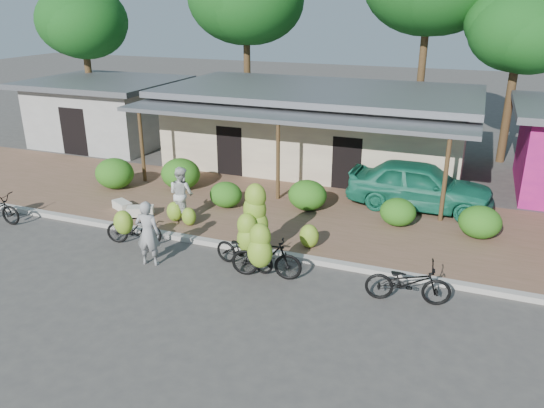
{
  "coord_description": "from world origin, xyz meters",
  "views": [
    {
      "loc": [
        6.25,
        -10.56,
        6.73
      ],
      "look_at": [
        1.03,
        2.88,
        1.2
      ],
      "focal_mm": 35.0,
      "sensor_mm": 36.0,
      "label": 1
    }
  ],
  "objects_px": {
    "bike_far_right": "(408,282)",
    "bystander": "(181,194)",
    "tree_near_right": "(516,28)",
    "bike_right": "(265,255)",
    "teal_van": "(420,185)",
    "sack_near": "(140,211)",
    "vendor": "(148,233)",
    "bike_left": "(132,227)",
    "bike_center": "(250,235)",
    "tree_back_left": "(81,19)",
    "sack_far": "(122,205)"
  },
  "relations": [
    {
      "from": "bike_left",
      "to": "bike_right",
      "type": "relative_size",
      "value": 0.91
    },
    {
      "from": "bike_center",
      "to": "teal_van",
      "type": "height_order",
      "value": "bike_center"
    },
    {
      "from": "tree_near_right",
      "to": "bike_center",
      "type": "xyz_separation_m",
      "value": [
        -6.33,
        -13.28,
        -4.84
      ]
    },
    {
      "from": "bike_center",
      "to": "teal_van",
      "type": "bearing_deg",
      "value": -21.91
    },
    {
      "from": "vendor",
      "to": "bystander",
      "type": "height_order",
      "value": "bystander"
    },
    {
      "from": "tree_near_right",
      "to": "vendor",
      "type": "bearing_deg",
      "value": -121.78
    },
    {
      "from": "tree_near_right",
      "to": "sack_near",
      "type": "xyz_separation_m",
      "value": [
        -10.98,
        -11.64,
        -5.42
      ]
    },
    {
      "from": "tree_near_right",
      "to": "bike_center",
      "type": "height_order",
      "value": "tree_near_right"
    },
    {
      "from": "vendor",
      "to": "bike_center",
      "type": "bearing_deg",
      "value": -169.29
    },
    {
      "from": "tree_near_right",
      "to": "bike_far_right",
      "type": "distance_m",
      "value": 14.82
    },
    {
      "from": "bike_left",
      "to": "teal_van",
      "type": "distance_m",
      "value": 9.49
    },
    {
      "from": "sack_near",
      "to": "vendor",
      "type": "distance_m",
      "value": 3.46
    },
    {
      "from": "bike_right",
      "to": "bystander",
      "type": "bearing_deg",
      "value": 48.41
    },
    {
      "from": "bike_left",
      "to": "sack_near",
      "type": "bearing_deg",
      "value": 14.77
    },
    {
      "from": "bike_far_right",
      "to": "bystander",
      "type": "xyz_separation_m",
      "value": [
        -7.43,
        2.28,
        0.48
      ]
    },
    {
      "from": "bike_right",
      "to": "bystander",
      "type": "distance_m",
      "value": 4.67
    },
    {
      "from": "bike_right",
      "to": "teal_van",
      "type": "xyz_separation_m",
      "value": [
        3.06,
        6.41,
        0.2
      ]
    },
    {
      "from": "teal_van",
      "to": "sack_near",
      "type": "bearing_deg",
      "value": 116.58
    },
    {
      "from": "sack_far",
      "to": "vendor",
      "type": "bearing_deg",
      "value": -43.89
    },
    {
      "from": "tree_near_right",
      "to": "sack_far",
      "type": "height_order",
      "value": "tree_near_right"
    },
    {
      "from": "tree_near_right",
      "to": "teal_van",
      "type": "xyz_separation_m",
      "value": [
        -2.53,
        -7.61,
        -4.76
      ]
    },
    {
      "from": "vendor",
      "to": "teal_van",
      "type": "bearing_deg",
      "value": -144.54
    },
    {
      "from": "bystander",
      "to": "teal_van",
      "type": "xyz_separation_m",
      "value": [
        6.96,
        3.84,
        -0.07
      ]
    },
    {
      "from": "bystander",
      "to": "bike_far_right",
      "type": "bearing_deg",
      "value": 179.83
    },
    {
      "from": "tree_near_right",
      "to": "bystander",
      "type": "bearing_deg",
      "value": -129.64
    },
    {
      "from": "tree_back_left",
      "to": "bystander",
      "type": "bearing_deg",
      "value": -40.85
    },
    {
      "from": "tree_near_right",
      "to": "bike_center",
      "type": "bearing_deg",
      "value": -115.46
    },
    {
      "from": "sack_near",
      "to": "teal_van",
      "type": "distance_m",
      "value": 9.38
    },
    {
      "from": "tree_back_left",
      "to": "bike_center",
      "type": "xyz_separation_m",
      "value": [
        14.67,
        -11.78,
        -5.02
      ]
    },
    {
      "from": "teal_van",
      "to": "bike_left",
      "type": "bearing_deg",
      "value": 129.32
    },
    {
      "from": "bike_left",
      "to": "bike_center",
      "type": "height_order",
      "value": "bike_center"
    },
    {
      "from": "bike_far_right",
      "to": "sack_far",
      "type": "relative_size",
      "value": 2.77
    },
    {
      "from": "bike_far_right",
      "to": "bystander",
      "type": "relative_size",
      "value": 1.17
    },
    {
      "from": "bike_center",
      "to": "sack_far",
      "type": "distance_m",
      "value": 5.87
    },
    {
      "from": "bystander",
      "to": "vendor",
      "type": "bearing_deg",
      "value": 119.37
    },
    {
      "from": "vendor",
      "to": "bystander",
      "type": "relative_size",
      "value": 1.03
    },
    {
      "from": "tree_back_left",
      "to": "bystander",
      "type": "height_order",
      "value": "tree_back_left"
    },
    {
      "from": "bike_right",
      "to": "teal_van",
      "type": "bearing_deg",
      "value": -33.72
    },
    {
      "from": "bike_left",
      "to": "sack_far",
      "type": "xyz_separation_m",
      "value": [
        -1.88,
        2.07,
        -0.33
      ]
    },
    {
      "from": "bike_far_right",
      "to": "vendor",
      "type": "bearing_deg",
      "value": 85.63
    },
    {
      "from": "vendor",
      "to": "sack_near",
      "type": "bearing_deg",
      "value": -62.53
    },
    {
      "from": "bike_right",
      "to": "sack_near",
      "type": "height_order",
      "value": "bike_right"
    },
    {
      "from": "tree_near_right",
      "to": "sack_near",
      "type": "height_order",
      "value": "tree_near_right"
    },
    {
      "from": "tree_back_left",
      "to": "bike_left",
      "type": "relative_size",
      "value": 4.39
    },
    {
      "from": "sack_near",
      "to": "bystander",
      "type": "xyz_separation_m",
      "value": [
        1.49,
        0.19,
        0.74
      ]
    },
    {
      "from": "bike_center",
      "to": "bike_far_right",
      "type": "bearing_deg",
      "value": -84.19
    },
    {
      "from": "sack_far",
      "to": "bystander",
      "type": "relative_size",
      "value": 0.42
    },
    {
      "from": "bike_far_right",
      "to": "bystander",
      "type": "distance_m",
      "value": 7.79
    },
    {
      "from": "bike_left",
      "to": "sack_far",
      "type": "height_order",
      "value": "bike_left"
    },
    {
      "from": "bike_center",
      "to": "bike_far_right",
      "type": "height_order",
      "value": "bike_center"
    }
  ]
}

